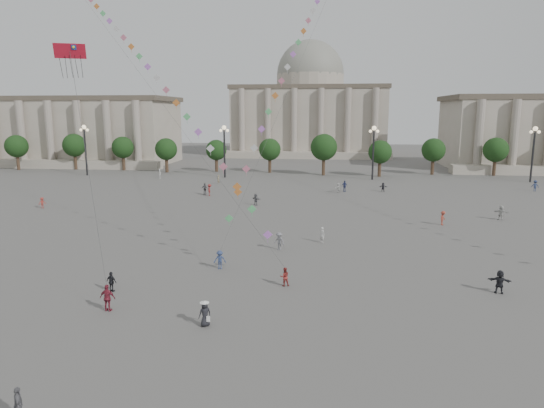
# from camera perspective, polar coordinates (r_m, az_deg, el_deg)

# --- Properties ---
(ground) EXTENTS (360.00, 360.00, 0.00)m
(ground) POSITION_cam_1_polar(r_m,az_deg,el_deg) (31.32, -5.42, -14.47)
(ground) COLOR #5A5755
(ground) RESTS_ON ground
(hall_west) EXTENTS (84.00, 26.22, 17.20)m
(hall_west) POSITION_cam_1_polar(r_m,az_deg,el_deg) (146.21, -27.37, 7.67)
(hall_west) COLOR #A09886
(hall_west) RESTS_ON ground
(hall_central) EXTENTS (48.30, 34.30, 35.50)m
(hall_central) POSITION_cam_1_polar(r_m,az_deg,el_deg) (157.02, 4.44, 11.08)
(hall_central) COLOR #A09886
(hall_central) RESTS_ON ground
(tree_row) EXTENTS (137.12, 5.12, 8.00)m
(tree_row) POSITION_cam_1_polar(r_m,az_deg,el_deg) (106.15, 3.30, 6.48)
(tree_row) COLOR #3B2A1D
(tree_row) RESTS_ON ground
(lamp_post_far_west) EXTENTS (2.00, 0.90, 10.65)m
(lamp_post_far_west) POSITION_cam_1_polar(r_m,az_deg,el_deg) (110.39, -21.16, 6.96)
(lamp_post_far_west) COLOR #262628
(lamp_post_far_west) RESTS_ON ground
(lamp_post_mid_west) EXTENTS (2.00, 0.90, 10.65)m
(lamp_post_mid_west) POSITION_cam_1_polar(r_m,az_deg,el_deg) (100.11, -5.63, 7.31)
(lamp_post_mid_west) COLOR #262628
(lamp_post_mid_west) RESTS_ON ground
(lamp_post_mid_east) EXTENTS (2.00, 0.90, 10.65)m
(lamp_post_mid_east) POSITION_cam_1_polar(r_m,az_deg,el_deg) (98.27, 11.87, 7.07)
(lamp_post_mid_east) COLOR #262628
(lamp_post_mid_east) RESTS_ON ground
(lamp_post_far_east) EXTENTS (2.00, 0.90, 10.65)m
(lamp_post_far_east) POSITION_cam_1_polar(r_m,az_deg,el_deg) (105.32, 28.44, 6.24)
(lamp_post_far_east) COLOR #262628
(lamp_post_far_east) RESTS_ON ground
(person_crowd_0) EXTENTS (1.20, 0.95, 1.90)m
(person_crowd_0) POSITION_cam_1_polar(r_m,az_deg,el_deg) (83.23, 8.53, 2.11)
(person_crowd_0) COLOR navy
(person_crowd_0) RESTS_ON ground
(person_crowd_2) EXTENTS (1.12, 1.11, 1.55)m
(person_crowd_2) POSITION_cam_1_polar(r_m,az_deg,el_deg) (75.32, -25.41, 0.13)
(person_crowd_2) COLOR #9B312A
(person_crowd_2) RESTS_ON ground
(person_crowd_3) EXTENTS (1.73, 0.91, 1.79)m
(person_crowd_3) POSITION_cam_1_polar(r_m,az_deg,el_deg) (40.28, 25.21, -8.28)
(person_crowd_3) COLOR black
(person_crowd_3) RESTS_ON ground
(person_crowd_4) EXTENTS (1.17, 1.58, 1.66)m
(person_crowd_4) POSITION_cam_1_polar(r_m,az_deg,el_deg) (81.83, 7.80, 1.89)
(person_crowd_4) COLOR silver
(person_crowd_4) RESTS_ON ground
(person_crowd_6) EXTENTS (1.33, 1.13, 1.79)m
(person_crowd_6) POSITION_cam_1_polar(r_m,az_deg,el_deg) (47.59, 0.84, -4.38)
(person_crowd_6) COLOR slate
(person_crowd_6) RESTS_ON ground
(person_crowd_7) EXTENTS (1.79, 1.08, 1.84)m
(person_crowd_7) POSITION_cam_1_polar(r_m,az_deg,el_deg) (67.08, 25.35, -0.93)
(person_crowd_7) COLOR #B1B1AD
(person_crowd_7) RESTS_ON ground
(person_crowd_8) EXTENTS (1.13, 1.28, 1.72)m
(person_crowd_8) POSITION_cam_1_polar(r_m,az_deg,el_deg) (61.37, 19.46, -1.57)
(person_crowd_8) COLOR #973829
(person_crowd_8) RESTS_ON ground
(person_crowd_9) EXTENTS (1.45, 0.58, 1.52)m
(person_crowd_9) POSITION_cam_1_polar(r_m,az_deg,el_deg) (84.46, 12.94, 1.95)
(person_crowd_9) COLOR black
(person_crowd_9) RESTS_ON ground
(person_crowd_10) EXTENTS (0.63, 0.79, 1.90)m
(person_crowd_10) POSITION_cam_1_polar(r_m,az_deg,el_deg) (101.53, -13.05, 3.50)
(person_crowd_10) COLOR silver
(person_crowd_10) RESTS_ON ground
(person_crowd_12) EXTENTS (1.57, 1.33, 1.70)m
(person_crowd_12) POSITION_cam_1_polar(r_m,az_deg,el_deg) (70.32, -1.91, 0.55)
(person_crowd_12) COLOR slate
(person_crowd_12) RESTS_ON ground
(person_crowd_13) EXTENTS (0.69, 0.71, 1.65)m
(person_crowd_13) POSITION_cam_1_polar(r_m,az_deg,el_deg) (50.47, 5.94, -3.63)
(person_crowd_13) COLOR beige
(person_crowd_13) RESTS_ON ground
(person_crowd_16) EXTENTS (1.17, 0.69, 1.88)m
(person_crowd_16) POSITION_cam_1_polar(r_m,az_deg,el_deg) (80.10, -7.92, 1.78)
(person_crowd_16) COLOR #59585C
(person_crowd_16) RESTS_ON ground
(person_crowd_17) EXTENTS (0.97, 1.35, 1.89)m
(person_crowd_17) POSITION_cam_1_polar(r_m,az_deg,el_deg) (78.87, -7.35, 1.66)
(person_crowd_17) COLOR maroon
(person_crowd_17) RESTS_ON ground
(person_crowd_18) EXTENTS (1.36, 0.96, 1.92)m
(person_crowd_18) POSITION_cam_1_polar(r_m,az_deg,el_deg) (93.95, 28.54, 1.90)
(person_crowd_18) COLOR navy
(person_crowd_18) RESTS_ON ground
(person_crowd_19) EXTENTS (0.60, 0.73, 1.73)m
(person_crowd_19) POSITION_cam_1_polar(r_m,az_deg,el_deg) (91.45, -6.33, 2.88)
(person_crowd_19) COLOR gray
(person_crowd_19) RESTS_ON ground
(tourist_0) EXTENTS (1.13, 0.54, 1.88)m
(tourist_0) POSITION_cam_1_polar(r_m,az_deg,el_deg) (35.24, -18.78, -10.42)
(tourist_0) COLOR maroon
(tourist_0) RESTS_ON ground
(tourist_1) EXTENTS (0.98, 0.63, 1.54)m
(tourist_1) POSITION_cam_1_polar(r_m,az_deg,el_deg) (38.82, -18.36, -8.68)
(tourist_1) COLOR black
(tourist_1) RESTS_ON ground
(tourist_3) EXTENTS (0.87, 1.00, 1.62)m
(tourist_3) POSITION_cam_1_polar(r_m,az_deg,el_deg) (25.36, -27.67, -20.16)
(tourist_3) COLOR slate
(tourist_3) RESTS_ON ground
(kite_flyer_0) EXTENTS (0.86, 0.75, 1.50)m
(kite_flyer_0) POSITION_cam_1_polar(r_m,az_deg,el_deg) (38.05, 1.49, -8.54)
(kite_flyer_0) COLOR maroon
(kite_flyer_0) RESTS_ON ground
(kite_flyer_1) EXTENTS (1.13, 0.75, 1.64)m
(kite_flyer_1) POSITION_cam_1_polar(r_m,az_deg,el_deg) (42.22, -6.15, -6.53)
(kite_flyer_1) COLOR navy
(kite_flyer_1) RESTS_ON ground
(hat_person) EXTENTS (0.96, 0.90, 1.69)m
(hat_person) POSITION_cam_1_polar(r_m,az_deg,el_deg) (31.58, -7.90, -12.59)
(hat_person) COLOR black
(hat_person) RESTS_ON ground
(dragon_kite) EXTENTS (3.23, 3.25, 17.42)m
(dragon_kite) POSITION_cam_1_polar(r_m,az_deg,el_deg) (39.63, -22.57, 15.10)
(dragon_kite) COLOR #B31326
(dragon_kite) RESTS_ON ground
(kite_train_west) EXTENTS (37.11, 37.60, 63.82)m
(kite_train_west) POSITION_cam_1_polar(r_m,az_deg,el_deg) (60.78, -16.18, 16.81)
(kite_train_west) COLOR #3F3F3F
(kite_train_west) RESTS_ON ground
(kite_train_mid) EXTENTS (14.85, 52.71, 72.99)m
(kite_train_mid) POSITION_cam_1_polar(r_m,az_deg,el_deg) (68.70, 5.58, 22.43)
(kite_train_mid) COLOR #3F3F3F
(kite_train_mid) RESTS_ON ground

